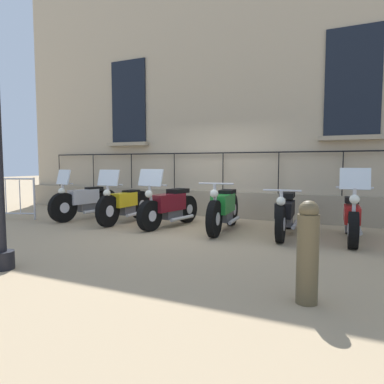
{
  "coord_description": "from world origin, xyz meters",
  "views": [
    {
      "loc": [
        6.66,
        3.13,
        1.4
      ],
      "look_at": [
        0.01,
        0.0,
        0.8
      ],
      "focal_mm": 32.71,
      "sensor_mm": 36.0,
      "label": 1
    }
  ],
  "objects": [
    {
      "name": "ground_plane",
      "position": [
        0.0,
        0.0,
        0.0
      ],
      "size": [
        60.0,
        60.0,
        0.0
      ],
      "primitive_type": "plane",
      "color": "tan"
    },
    {
      "name": "building_facade",
      "position": [
        -2.27,
        0.0,
        3.8
      ],
      "size": [
        0.82,
        13.57,
        7.81
      ],
      "color": "tan",
      "rests_on": "ground_plane"
    },
    {
      "name": "motorcycle_silver",
      "position": [
        -0.09,
        -3.03,
        0.44
      ],
      "size": [
        1.98,
        0.67,
        1.26
      ],
      "color": "black",
      "rests_on": "ground_plane"
    },
    {
      "name": "motorcycle_yellow",
      "position": [
        -0.05,
        -1.79,
        0.45
      ],
      "size": [
        1.98,
        0.65,
        1.27
      ],
      "color": "black",
      "rests_on": "ground_plane"
    },
    {
      "name": "motorcycle_maroon",
      "position": [
        -0.08,
        -0.6,
        0.44
      ],
      "size": [
        1.96,
        0.79,
        1.29
      ],
      "color": "black",
      "rests_on": "ground_plane"
    },
    {
      "name": "motorcycle_green",
      "position": [
        -0.15,
        0.65,
        0.45
      ],
      "size": [
        2.13,
        0.69,
        1.04
      ],
      "color": "black",
      "rests_on": "ground_plane"
    },
    {
      "name": "motorcycle_black",
      "position": [
        -0.25,
        1.9,
        0.41
      ],
      "size": [
        2.15,
        0.67,
        0.94
      ],
      "color": "black",
      "rests_on": "ground_plane"
    },
    {
      "name": "motorcycle_red",
      "position": [
        -0.22,
        3.08,
        0.4
      ],
      "size": [
        1.94,
        0.57,
        1.33
      ],
      "color": "black",
      "rests_on": "ground_plane"
    },
    {
      "name": "bollard",
      "position": [
        3.08,
        2.72,
        0.52
      ],
      "size": [
        0.22,
        0.22,
        1.04
      ],
      "color": "brown",
      "rests_on": "ground_plane"
    }
  ]
}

